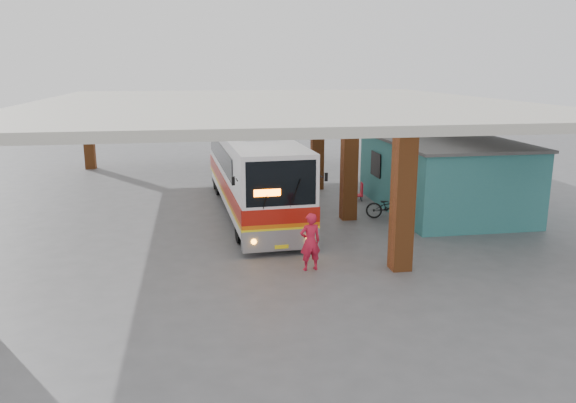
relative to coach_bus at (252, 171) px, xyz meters
The scene contains 8 objects.
ground 5.19m from the coach_bus, 81.22° to the right, with size 90.00×90.00×0.00m, color #515154.
brick_columns 2.21m from the coach_bus, ahead, with size 20.10×21.60×4.35m.
canopy_roof 3.42m from the coach_bus, 53.50° to the left, with size 21.00×23.00×0.30m, color beige.
shop_building 8.28m from the coach_bus, ahead, with size 5.20×8.20×3.11m.
coach_bus is the anchor object (origin of this frame).
motorcycle 5.98m from the coach_bus, 21.24° to the right, with size 0.69×1.97×1.03m, color black.
pedestrian 7.55m from the coach_bus, 82.45° to the right, with size 0.66×0.43×1.81m, color red.
red_chair 5.49m from the coach_bus, 13.67° to the left, with size 0.49×0.49×0.85m.
Camera 1 is at (-3.13, -18.67, 6.12)m, focal length 35.00 mm.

